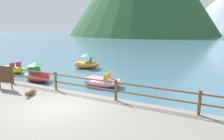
{
  "coord_description": "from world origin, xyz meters",
  "views": [
    {
      "loc": [
        5.46,
        -6.3,
        3.68
      ],
      "look_at": [
        -0.22,
        5.0,
        0.9
      ],
      "focal_mm": 33.35,
      "sensor_mm": 36.0,
      "label": 1
    }
  ],
  "objects_px": {
    "pedal_boat_0": "(14,69)",
    "pedal_boat_4": "(87,63)",
    "pedal_boat_2": "(101,81)",
    "pedal_boat_3": "(37,75)",
    "dog_resting": "(30,93)",
    "sign_board": "(5,75)"
  },
  "relations": [
    {
      "from": "pedal_boat_0",
      "to": "pedal_boat_4",
      "type": "xyz_separation_m",
      "value": [
        4.1,
        4.02,
        0.13
      ]
    },
    {
      "from": "pedal_boat_0",
      "to": "pedal_boat_2",
      "type": "distance_m",
      "value": 7.9
    },
    {
      "from": "pedal_boat_0",
      "to": "pedal_boat_3",
      "type": "relative_size",
      "value": 0.97
    },
    {
      "from": "dog_resting",
      "to": "pedal_boat_0",
      "type": "height_order",
      "value": "pedal_boat_0"
    },
    {
      "from": "sign_board",
      "to": "pedal_boat_0",
      "type": "height_order",
      "value": "sign_board"
    },
    {
      "from": "dog_resting",
      "to": "pedal_boat_3",
      "type": "bearing_deg",
      "value": 131.91
    },
    {
      "from": "dog_resting",
      "to": "pedal_boat_3",
      "type": "xyz_separation_m",
      "value": [
        -2.78,
        3.1,
        -0.11
      ]
    },
    {
      "from": "pedal_boat_4",
      "to": "pedal_boat_0",
      "type": "bearing_deg",
      "value": -135.54
    },
    {
      "from": "dog_resting",
      "to": "pedal_boat_3",
      "type": "relative_size",
      "value": 0.42
    },
    {
      "from": "sign_board",
      "to": "pedal_boat_0",
      "type": "distance_m",
      "value": 5.76
    },
    {
      "from": "pedal_boat_0",
      "to": "pedal_boat_2",
      "type": "xyz_separation_m",
      "value": [
        7.9,
        -0.1,
        0.0
      ]
    },
    {
      "from": "pedal_boat_2",
      "to": "pedal_boat_0",
      "type": "bearing_deg",
      "value": 179.25
    },
    {
      "from": "sign_board",
      "to": "pedal_boat_3",
      "type": "relative_size",
      "value": 0.47
    },
    {
      "from": "sign_board",
      "to": "pedal_boat_3",
      "type": "bearing_deg",
      "value": 104.62
    },
    {
      "from": "sign_board",
      "to": "pedal_boat_2",
      "type": "relative_size",
      "value": 0.46
    },
    {
      "from": "sign_board",
      "to": "pedal_boat_4",
      "type": "xyz_separation_m",
      "value": [
        -0.14,
        7.84,
        -0.7
      ]
    },
    {
      "from": "sign_board",
      "to": "pedal_boat_2",
      "type": "height_order",
      "value": "sign_board"
    },
    {
      "from": "dog_resting",
      "to": "sign_board",
      "type": "bearing_deg",
      "value": 173.68
    },
    {
      "from": "pedal_boat_2",
      "to": "pedal_boat_3",
      "type": "xyz_separation_m",
      "value": [
        -4.41,
        -0.84,
        0.12
      ]
    },
    {
      "from": "pedal_boat_0",
      "to": "pedal_boat_4",
      "type": "height_order",
      "value": "pedal_boat_4"
    },
    {
      "from": "sign_board",
      "to": "pedal_boat_0",
      "type": "bearing_deg",
      "value": 137.95
    },
    {
      "from": "pedal_boat_2",
      "to": "pedal_boat_4",
      "type": "xyz_separation_m",
      "value": [
        -3.8,
        4.12,
        0.13
      ]
    }
  ]
}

